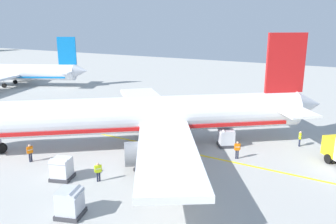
# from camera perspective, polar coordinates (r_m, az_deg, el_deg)

# --- Properties ---
(airliner_foreground) EXTENTS (30.04, 34.18, 11.90)m
(airliner_foreground) POSITION_cam_1_polar(r_m,az_deg,el_deg) (35.69, -4.64, -0.60)
(airliner_foreground) COLOR white
(airliner_foreground) RESTS_ON ground
(airliner_mid_apron) EXTENTS (28.18, 33.35, 10.27)m
(airliner_mid_apron) POSITION_cam_1_polar(r_m,az_deg,el_deg) (79.42, -25.92, 6.09)
(airliner_mid_apron) COLOR silver
(airliner_mid_apron) RESTS_ON ground
(cargo_container_near) EXTENTS (2.18, 2.18, 1.97)m
(cargo_container_near) POSITION_cam_1_polar(r_m,az_deg,el_deg) (30.14, -17.59, -9.17)
(cargo_container_near) COLOR #333338
(cargo_container_near) RESTS_ON ground
(cargo_container_mid) EXTENTS (2.40, 2.40, 1.93)m
(cargo_container_mid) POSITION_cam_1_polar(r_m,az_deg,el_deg) (36.77, 9.83, -4.36)
(cargo_container_mid) COLOR #333338
(cargo_container_mid) RESTS_ON ground
(cargo_container_far) EXTENTS (2.19, 2.19, 2.05)m
(cargo_container_far) POSITION_cam_1_polar(r_m,az_deg,el_deg) (24.62, -16.25, -14.59)
(cargo_container_far) COLOR #333338
(cargo_container_far) RESTS_ON ground
(crew_marshaller) EXTENTS (0.44, 0.54, 1.78)m
(crew_marshaller) POSITION_cam_1_polar(r_m,az_deg,el_deg) (33.55, 11.67, -6.07)
(crew_marshaller) COLOR #191E33
(crew_marshaller) RESTS_ON ground
(crew_loader_left) EXTENTS (0.60, 0.37, 1.70)m
(crew_loader_left) POSITION_cam_1_polar(r_m,az_deg,el_deg) (38.81, 21.47, -4.03)
(crew_loader_left) COLOR #191E33
(crew_loader_left) RESTS_ON ground
(crew_loader_right) EXTENTS (0.62, 0.31, 1.76)m
(crew_loader_right) POSITION_cam_1_polar(r_m,az_deg,el_deg) (34.75, -22.36, -6.20)
(crew_loader_right) COLOR #191E33
(crew_loader_right) RESTS_ON ground
(crew_supervisor) EXTENTS (0.53, 0.45, 1.67)m
(crew_supervisor) POSITION_cam_1_polar(r_m,az_deg,el_deg) (28.94, -11.76, -9.68)
(crew_supervisor) COLOR #191E33
(crew_supervisor) RESTS_ON ground
(apron_guide_line) EXTENTS (0.30, 60.00, 0.01)m
(apron_guide_line) POSITION_cam_1_polar(r_m,az_deg,el_deg) (35.10, 2.37, -6.66)
(apron_guide_line) COLOR yellow
(apron_guide_line) RESTS_ON ground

